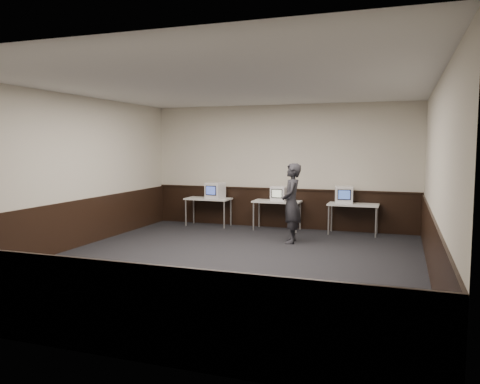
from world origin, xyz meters
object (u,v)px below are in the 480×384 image
at_px(desk_left, 208,201).
at_px(person, 292,203).
at_px(desk_center, 277,203).
at_px(emac_left, 215,191).
at_px(desk_right, 353,207).
at_px(emac_right, 344,195).
at_px(emac_center, 279,194).

xyz_separation_m(desk_left, person, (2.60, -1.43, 0.20)).
height_order(desk_center, emac_left, emac_left).
bearing_deg(desk_right, emac_left, -179.57).
xyz_separation_m(desk_center, emac_left, (-1.69, -0.03, 0.28)).
xyz_separation_m(emac_left, emac_right, (3.35, 0.07, -0.00)).
distance_m(desk_center, desk_right, 1.90).
bearing_deg(desk_left, desk_right, 0.00).
xyz_separation_m(desk_right, emac_center, (-1.85, -0.01, 0.26)).
distance_m(desk_right, emac_center, 1.87).
xyz_separation_m(emac_right, person, (-0.96, -1.48, -0.08)).
relative_size(emac_left, emac_right, 1.00).
bearing_deg(desk_left, emac_right, 0.69).
relative_size(desk_center, emac_left, 2.40).
bearing_deg(desk_center, emac_right, 1.49).
height_order(desk_center, person, person).
bearing_deg(emac_left, desk_right, 8.86).
height_order(desk_left, emac_right, emac_right).
bearing_deg(person, desk_right, 129.95).
bearing_deg(emac_center, desk_center, 169.22).
height_order(emac_left, emac_center, emac_left).
bearing_deg(emac_center, emac_right, 2.25).
distance_m(desk_center, emac_center, 0.26).
distance_m(emac_left, emac_right, 3.35).
xyz_separation_m(desk_left, desk_right, (3.80, 0.00, 0.00)).
bearing_deg(desk_right, emac_center, -179.70).
xyz_separation_m(desk_center, person, (0.70, -1.43, 0.20)).
height_order(desk_left, desk_center, same).
height_order(desk_right, emac_right, emac_right).
relative_size(desk_right, emac_right, 2.39).
bearing_deg(desk_left, desk_center, 0.00).
bearing_deg(desk_right, desk_center, 180.00).
xyz_separation_m(desk_left, emac_center, (1.95, -0.01, 0.26)).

